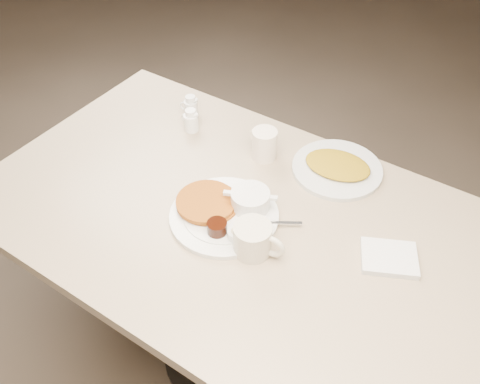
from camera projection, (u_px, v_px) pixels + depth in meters
The scene contains 8 objects.
diner_table at pixel (236, 252), 1.57m from camera, with size 1.50×0.90×0.75m.
main_plate at pixel (227, 210), 1.44m from camera, with size 0.41×0.41×0.07m.
coffee_mug_near at pixel (254, 239), 1.33m from camera, with size 0.15×0.11×0.09m.
napkin at pixel (389, 258), 1.33m from camera, with size 0.18×0.17×0.02m.
coffee_mug_far at pixel (264, 144), 1.61m from camera, with size 0.12×0.10×0.10m.
creamer_left at pixel (191, 107), 1.77m from camera, with size 0.07×0.05×0.08m.
creamer_right at pixel (191, 121), 1.72m from camera, with size 0.08×0.07×0.08m.
hash_plate at pixel (337, 168), 1.58m from camera, with size 0.31×0.31×0.04m.
Camera 1 is at (0.57, -0.83, 1.80)m, focal length 38.39 mm.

